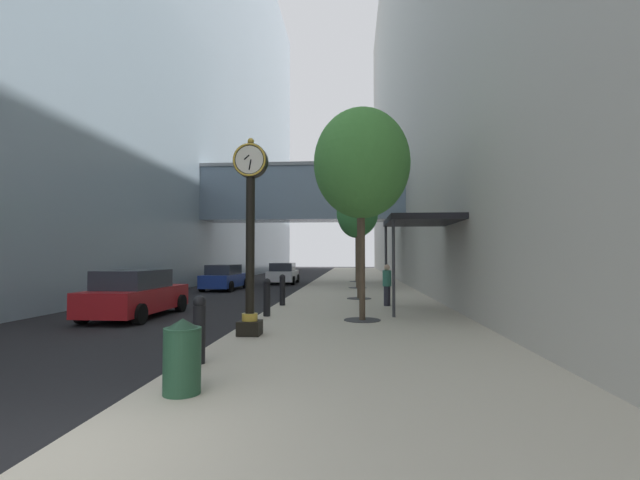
{
  "coord_description": "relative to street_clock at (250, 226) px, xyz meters",
  "views": [
    {
      "loc": [
        3.11,
        -3.94,
        2.07
      ],
      "look_at": [
        1.01,
        23.87,
        3.11
      ],
      "focal_mm": 24.49,
      "sensor_mm": 36.0,
      "label": 1
    }
  ],
  "objects": [
    {
      "name": "ground_plane",
      "position": [
        -0.59,
        20.38,
        -2.82
      ],
      "size": [
        110.0,
        110.0,
        0.0
      ],
      "primitive_type": "plane",
      "color": "black",
      "rests_on": "ground"
    },
    {
      "name": "sidewalk_right",
      "position": [
        2.77,
        23.38,
        -2.75
      ],
      "size": [
        6.72,
        80.0,
        0.14
      ],
      "primitive_type": "cube",
      "color": "#BCB29E",
      "rests_on": "ground"
    },
    {
      "name": "building_block_left",
      "position": [
        -12.71,
        23.36,
        16.65
      ],
      "size": [
        23.72,
        80.0,
        39.11
      ],
      "color": "#93A8B7",
      "rests_on": "ground"
    },
    {
      "name": "building_block_right",
      "position": [
        10.64,
        23.38,
        15.78
      ],
      "size": [
        9.0,
        80.0,
        37.2
      ],
      "color": "#B7B2A8",
      "rests_on": "ground"
    },
    {
      "name": "street_clock",
      "position": [
        0.0,
        0.0,
        0.0
      ],
      "size": [
        0.84,
        0.55,
        4.87
      ],
      "color": "black",
      "rests_on": "sidewalk_right"
    },
    {
      "name": "bollard_nearest",
      "position": [
        -0.25,
        -2.84,
        -2.04
      ],
      "size": [
        0.24,
        0.24,
        1.22
      ],
      "color": "black",
      "rests_on": "sidewalk_right"
    },
    {
      "name": "bollard_third",
      "position": [
        -0.25,
        3.38,
        -2.04
      ],
      "size": [
        0.24,
        0.24,
        1.22
      ],
      "color": "black",
      "rests_on": "sidewalk_right"
    },
    {
      "name": "bollard_fourth",
      "position": [
        -0.25,
        6.48,
        -2.04
      ],
      "size": [
        0.24,
        0.24,
        1.22
      ],
      "color": "black",
      "rests_on": "sidewalk_right"
    },
    {
      "name": "street_tree_near",
      "position": [
        2.8,
        2.69,
        2.07
      ],
      "size": [
        2.93,
        2.93,
        6.45
      ],
      "color": "#333335",
      "rests_on": "sidewalk_right"
    },
    {
      "name": "street_tree_mid_near",
      "position": [
        2.8,
        9.42,
        2.64
      ],
      "size": [
        2.47,
        2.47,
        6.77
      ],
      "color": "#333335",
      "rests_on": "sidewalk_right"
    },
    {
      "name": "street_tree_mid_far",
      "position": [
        2.8,
        16.16,
        1.89
      ],
      "size": [
        2.55,
        2.55,
        6.06
      ],
      "color": "#333335",
      "rests_on": "sidewalk_right"
    },
    {
      "name": "street_tree_far",
      "position": [
        2.8,
        22.89,
        2.28
      ],
      "size": [
        2.84,
        2.84,
        6.6
      ],
      "color": "#333335",
      "rests_on": "sidewalk_right"
    },
    {
      "name": "trash_bin",
      "position": [
        0.13,
        -4.54,
        -2.14
      ],
      "size": [
        0.53,
        0.53,
        1.05
      ],
      "color": "#234C33",
      "rests_on": "sidewalk_right"
    },
    {
      "name": "pedestrian_walking",
      "position": [
        3.85,
        6.64,
        -1.83
      ],
      "size": [
        0.43,
        0.43,
        1.61
      ],
      "color": "#23232D",
      "rests_on": "sidewalk_right"
    },
    {
      "name": "storefront_awning",
      "position": [
        4.9,
        5.08,
        0.47
      ],
      "size": [
        2.4,
        3.6,
        3.3
      ],
      "color": "black",
      "rests_on": "sidewalk_right"
    },
    {
      "name": "car_blue_near",
      "position": [
        -5.33,
        15.67,
        -2.06
      ],
      "size": [
        2.07,
        4.5,
        1.55
      ],
      "color": "navy",
      "rests_on": "ground"
    },
    {
      "name": "car_white_mid",
      "position": [
        -2.77,
        22.27,
        -2.05
      ],
      "size": [
        2.19,
        4.62,
        1.57
      ],
      "color": "silver",
      "rests_on": "ground"
    },
    {
      "name": "car_red_far",
      "position": [
        -4.81,
        3.72,
        -2.03
      ],
      "size": [
        2.1,
        4.52,
        1.61
      ],
      "color": "#AD191E",
      "rests_on": "ground"
    }
  ]
}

